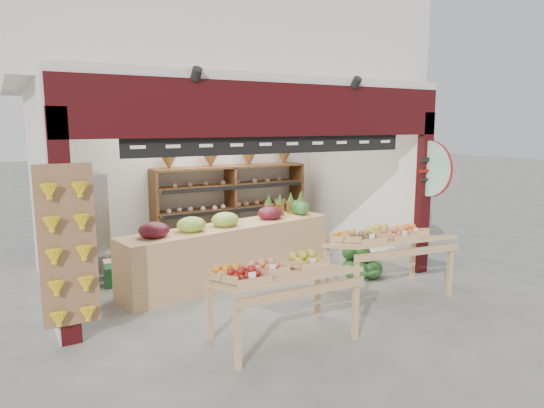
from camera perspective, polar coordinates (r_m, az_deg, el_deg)
The scene contains 11 objects.
ground at distance 7.87m, azimuth -3.06°, elevation -8.87°, with size 60.00×60.00×0.00m, color slate.
shop_structure at distance 9.07m, azimuth -8.09°, elevation 18.53°, with size 6.36×5.12×5.40m.
banana_board at distance 5.72m, azimuth -22.83°, elevation -4.99°, with size 0.60×0.15×1.80m.
gift_sign at distance 8.26m, azimuth 17.97°, elevation 3.97°, with size 0.04×0.93×0.92m.
back_shelving at distance 9.60m, azimuth -4.90°, elevation 1.47°, with size 3.13×0.51×1.92m.
refrigerator at distance 8.66m, azimuth -21.18°, elevation -2.12°, with size 0.65×0.65×1.67m, color #ABADB2.
cardboard_stack at distance 8.01m, azimuth -19.86°, elevation -7.24°, with size 1.00×0.73×0.68m.
mid_counter at distance 7.71m, azimuth -4.94°, elevation -5.47°, with size 3.66×1.31×1.12m.
display_table_left at distance 5.55m, azimuth -0.03°, elevation -8.31°, with size 1.62×0.93×1.02m.
display_table_right at distance 7.19m, azimuth 12.98°, elevation -4.01°, with size 1.79×1.14×1.06m.
watermelon_pile at distance 8.13m, azimuth 10.39°, elevation -7.01°, with size 0.64×0.66×0.50m.
Camera 1 is at (-3.32, -6.70, 2.46)m, focal length 32.00 mm.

